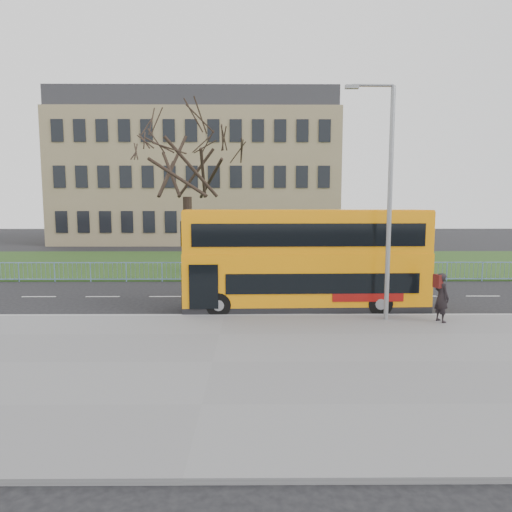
{
  "coord_description": "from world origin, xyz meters",
  "views": [
    {
      "loc": [
        1.09,
        -18.65,
        4.38
      ],
      "look_at": [
        1.23,
        1.0,
        2.1
      ],
      "focal_mm": 32.0,
      "sensor_mm": 36.0,
      "label": 1
    }
  ],
  "objects": [
    {
      "name": "civic_building",
      "position": [
        -5.0,
        35.0,
        7.0
      ],
      "size": [
        30.0,
        15.0,
        14.0
      ],
      "primitive_type": "cube",
      "color": "#8B7B58",
      "rests_on": "ground"
    },
    {
      "name": "street_lamp",
      "position": [
        5.89,
        -2.24,
        4.72
      ],
      "size": [
        1.78,
        0.2,
        8.39
      ],
      "rotation": [
        0.0,
        0.0,
        0.01
      ],
      "color": "gray",
      "rests_on": "pavement"
    },
    {
      "name": "kerb",
      "position": [
        0.0,
        -1.55,
        0.07
      ],
      "size": [
        80.0,
        0.2,
        0.14
      ],
      "primitive_type": "cube",
      "color": "gray",
      "rests_on": "ground"
    },
    {
      "name": "ground",
      "position": [
        0.0,
        0.0,
        0.0
      ],
      "size": [
        120.0,
        120.0,
        0.0
      ],
      "primitive_type": "plane",
      "color": "black",
      "rests_on": "ground"
    },
    {
      "name": "pavement",
      "position": [
        0.0,
        -6.75,
        0.06
      ],
      "size": [
        80.0,
        10.5,
        0.12
      ],
      "primitive_type": "cube",
      "color": "slate",
      "rests_on": "ground"
    },
    {
      "name": "grass_verge",
      "position": [
        0.0,
        14.3,
        0.04
      ],
      "size": [
        80.0,
        15.4,
        0.08
      ],
      "primitive_type": "cube",
      "color": "#1E3D16",
      "rests_on": "ground"
    },
    {
      "name": "guard_railing",
      "position": [
        0.0,
        6.6,
        0.55
      ],
      "size": [
        40.0,
        0.12,
        1.1
      ],
      "primitive_type": null,
      "color": "#6F92C6",
      "rests_on": "ground"
    },
    {
      "name": "pedestrian",
      "position": [
        7.88,
        -2.61,
        1.01
      ],
      "size": [
        0.6,
        0.75,
        1.79
      ],
      "primitive_type": "imported",
      "rotation": [
        0.0,
        0.0,
        1.88
      ],
      "color": "black",
      "rests_on": "pavement"
    },
    {
      "name": "bare_tree",
      "position": [
        -3.0,
        10.0,
        5.68
      ],
      "size": [
        7.83,
        7.83,
        11.19
      ],
      "primitive_type": null,
      "color": "black",
      "rests_on": "grass_verge"
    },
    {
      "name": "yellow_bus",
      "position": [
        3.2,
        -0.29,
        2.18
      ],
      "size": [
        9.77,
        2.57,
        4.07
      ],
      "rotation": [
        0.0,
        0.0,
        0.03
      ],
      "color": "orange",
      "rests_on": "ground"
    }
  ]
}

